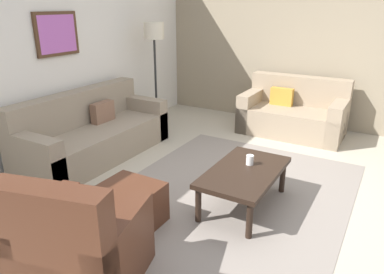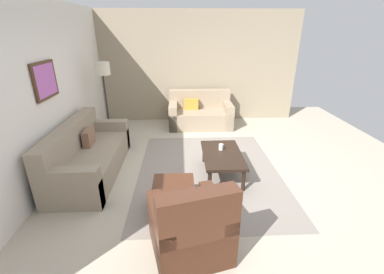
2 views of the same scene
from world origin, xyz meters
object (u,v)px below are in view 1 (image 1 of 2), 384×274
at_px(couch_loveseat, 294,114).
at_px(framed_artwork, 57,34).
at_px(armchair_leather, 77,253).
at_px(couch_main, 91,135).
at_px(coffee_table, 244,174).
at_px(cup, 250,160).
at_px(lamp_standing, 154,42).
at_px(ottoman, 128,207).

distance_m(couch_loveseat, framed_artwork, 3.72).
bearing_deg(armchair_leather, couch_main, 42.93).
bearing_deg(framed_artwork, couch_loveseat, -46.65).
relative_size(coffee_table, framed_artwork, 1.68).
bearing_deg(cup, couch_loveseat, 4.47).
distance_m(couch_main, cup, 2.32).
xyz_separation_m(armchair_leather, coffee_table, (1.68, -0.59, 0.05)).
height_order(couch_main, framed_artwork, framed_artwork).
bearing_deg(couch_main, lamp_standing, -0.80).
bearing_deg(framed_artwork, couch_main, -86.87).
distance_m(armchair_leather, lamp_standing, 3.94).
relative_size(couch_loveseat, coffee_table, 1.44).
distance_m(couch_main, coffee_table, 2.33).
bearing_deg(framed_artwork, lamp_standing, -15.35).
relative_size(couch_main, framed_artwork, 3.33).
relative_size(lamp_standing, framed_artwork, 2.61).
height_order(coffee_table, lamp_standing, lamp_standing).
relative_size(ottoman, coffee_table, 0.51).
distance_m(couch_main, armchair_leather, 2.55).
bearing_deg(armchair_leather, cup, -17.72).
relative_size(armchair_leather, cup, 9.48).
bearing_deg(couch_loveseat, framed_artwork, 133.35).
height_order(armchair_leather, framed_artwork, framed_artwork).
relative_size(ottoman, framed_artwork, 0.86).
distance_m(couch_loveseat, lamp_standing, 2.53).
distance_m(couch_main, lamp_standing, 1.88).
bearing_deg(ottoman, lamp_standing, 30.28).
height_order(ottoman, framed_artwork, framed_artwork).
distance_m(couch_loveseat, armchair_leather, 4.25).
xyz_separation_m(couch_main, coffee_table, (-0.19, -2.32, 0.06)).
height_order(couch_loveseat, armchair_leather, armchair_leather).
xyz_separation_m(ottoman, cup, (1.02, -0.79, 0.26)).
relative_size(couch_main, lamp_standing, 1.27).
bearing_deg(lamp_standing, ottoman, -149.72).
distance_m(couch_loveseat, coffee_table, 2.56).
height_order(armchair_leather, lamp_standing, lamp_standing).
distance_m(couch_main, couch_loveseat, 3.18).
xyz_separation_m(couch_loveseat, armchair_leather, (-4.23, 0.39, 0.01)).
xyz_separation_m(armchair_leather, cup, (1.82, -0.58, 0.15)).
distance_m(armchair_leather, ottoman, 0.83).
distance_m(cup, lamp_standing, 2.93).
bearing_deg(cup, coffee_table, -177.96).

